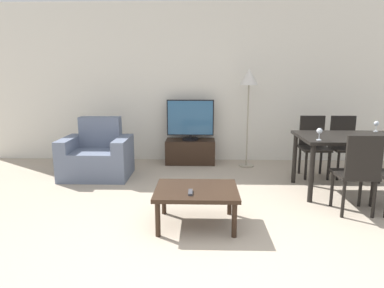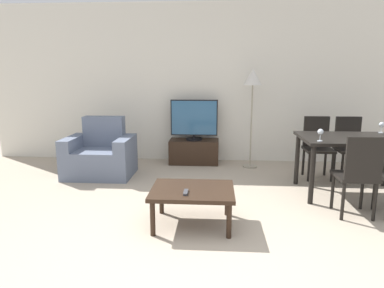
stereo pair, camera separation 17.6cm
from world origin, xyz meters
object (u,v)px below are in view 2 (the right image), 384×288
object	(u,v)px
tv_stand	(194,151)
floor_lamp	(253,84)
wine_glass_left	(320,133)
tv	(194,120)
dining_chair_far_left	(317,144)
coffee_table	(192,193)
remote_primary	(186,192)
dining_chair_far	(349,144)
dining_chair_near	(358,172)
armchair	(101,156)
wine_glass_center	(382,125)
dining_table	(354,144)

from	to	relation	value
tv_stand	floor_lamp	world-z (taller)	floor_lamp
wine_glass_left	tv	bearing A→B (deg)	132.61
dining_chair_far_left	floor_lamp	distance (m)	1.36
tv_stand	coffee_table	xyz separation A→B (m)	(0.14, -2.47, 0.13)
tv	coffee_table	bearing A→B (deg)	-86.79
dining_chair_far_left	floor_lamp	world-z (taller)	floor_lamp
tv	remote_primary	size ratio (longest dim) A/B	5.29
coffee_table	dining_chair_far_left	xyz separation A→B (m)	(1.73, 1.79, 0.16)
dining_chair_far	remote_primary	size ratio (longest dim) A/B	6.00
dining_chair_far	wine_glass_left	distance (m)	1.33
dining_chair_far_left	wine_glass_left	size ratio (longest dim) A/B	6.16
remote_primary	floor_lamp	bearing A→B (deg)	70.41
tv_stand	tv	world-z (taller)	tv
tv_stand	floor_lamp	bearing A→B (deg)	-11.43
wine_glass_left	dining_chair_near	bearing A→B (deg)	-57.55
armchair	dining_chair_near	size ratio (longest dim) A/B	1.09
floor_lamp	remote_primary	size ratio (longest dim) A/B	10.67
coffee_table	dining_chair_near	size ratio (longest dim) A/B	0.92
coffee_table	wine_glass_center	size ratio (longest dim) A/B	5.69
tv_stand	dining_chair_far	world-z (taller)	dining_chair_far
floor_lamp	wine_glass_left	bearing A→B (deg)	-67.31
remote_primary	dining_chair_far_left	bearing A→B (deg)	47.18
tv	floor_lamp	bearing A→B (deg)	-11.29
armchair	dining_chair_far_left	distance (m)	3.24
armchair	remote_primary	distance (m)	2.31
dining_chair_far	tv_stand	bearing A→B (deg)	163.70
wine_glass_left	remote_primary	bearing A→B (deg)	-149.52
coffee_table	dining_chair_far	size ratio (longest dim) A/B	0.92
armchair	dining_chair_far	size ratio (longest dim) A/B	1.09
tv	dining_chair_far	distance (m)	2.44
dining_chair_far_left	wine_glass_left	distance (m)	1.13
tv	wine_glass_left	size ratio (longest dim) A/B	5.43
tv_stand	floor_lamp	xyz separation A→B (m)	(0.94, -0.19, 1.16)
wine_glass_center	wine_glass_left	bearing A→B (deg)	-146.75
tv_stand	coffee_table	world-z (taller)	tv_stand
armchair	tv	xyz separation A→B (m)	(1.37, 0.81, 0.45)
tv_stand	dining_chair_far_left	bearing A→B (deg)	-20.03
dining_table	dining_chair_far_left	world-z (taller)	dining_chair_far_left
dining_chair_far	dining_chair_far_left	xyz separation A→B (m)	(-0.46, 0.00, 0.00)
tv	remote_primary	world-z (taller)	tv
dining_chair_far_left	wine_glass_center	bearing A→B (deg)	-29.43
dining_chair_far_left	wine_glass_center	world-z (taller)	dining_chair_far_left
tv_stand	dining_chair_far_left	size ratio (longest dim) A/B	0.93
tv_stand	tv	size ratio (longest dim) A/B	1.05
coffee_table	dining_table	distance (m)	2.24
tv_stand	coffee_table	bearing A→B (deg)	-86.79
dining_chair_near	dining_chair_far_left	xyz separation A→B (m)	(0.00, 1.49, 0.00)
tv	dining_table	bearing A→B (deg)	-34.16
armchair	floor_lamp	xyz separation A→B (m)	(2.31, 0.62, 1.06)
tv_stand	dining_table	world-z (taller)	dining_table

